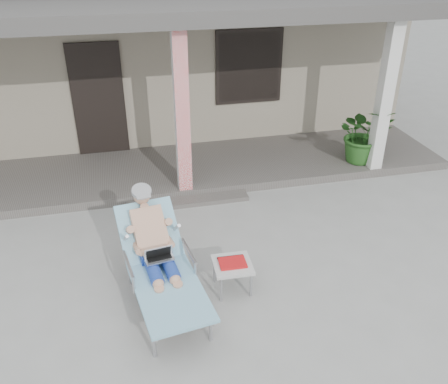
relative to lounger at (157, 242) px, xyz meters
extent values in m
plane|color=#9E9E99|center=(0.70, 0.27, -0.78)|extent=(60.00, 60.00, 0.00)
cube|color=#9F917E|center=(0.70, 6.77, 0.72)|extent=(10.00, 5.00, 3.00)
cube|color=black|center=(-0.60, 4.24, 0.42)|extent=(0.95, 0.06, 2.10)
cube|color=black|center=(2.30, 4.24, 0.87)|extent=(1.20, 0.06, 1.30)
cube|color=black|center=(2.30, 4.24, 0.87)|extent=(1.32, 0.05, 1.42)
cube|color=#605B56|center=(0.70, 3.27, -0.70)|extent=(10.00, 2.00, 0.15)
cube|color=red|center=(0.70, 2.42, 0.68)|extent=(0.22, 0.22, 2.61)
cube|color=silver|center=(4.20, 2.42, 0.68)|extent=(0.22, 0.22, 2.61)
cube|color=#474442|center=(0.70, 3.27, 2.10)|extent=(10.00, 2.30, 0.24)
cube|color=#605B56|center=(0.70, 2.12, -0.74)|extent=(2.00, 0.30, 0.07)
cylinder|color=#B7B7BC|center=(-0.18, -0.98, -0.59)|extent=(0.04, 0.04, 0.38)
cylinder|color=#B7B7BC|center=(0.45, -0.89, -0.59)|extent=(0.04, 0.04, 0.38)
cylinder|color=#B7B7BC|center=(-0.36, 0.28, -0.59)|extent=(0.04, 0.04, 0.38)
cylinder|color=#B7B7BC|center=(0.27, 0.37, -0.59)|extent=(0.04, 0.04, 0.38)
cube|color=#B7B7BC|center=(0.07, -0.48, -0.39)|extent=(0.80, 1.31, 0.03)
cube|color=#91C7E0|center=(0.07, -0.48, -0.36)|extent=(0.91, 1.37, 0.04)
cube|color=#B7B7BC|center=(-0.06, 0.42, -0.15)|extent=(0.71, 0.67, 0.50)
cube|color=#91C7E0|center=(-0.06, 0.42, -0.12)|extent=(0.82, 0.76, 0.56)
cylinder|color=#969698|center=(-0.10, 0.70, 0.33)|extent=(0.28, 0.28, 0.13)
cube|color=silver|center=(0.01, -0.04, -0.19)|extent=(0.37, 0.28, 0.24)
cube|color=beige|center=(0.89, -0.12, -0.40)|extent=(0.49, 0.49, 0.04)
cylinder|color=#B7B7BC|center=(0.70, -0.30, -0.60)|extent=(0.03, 0.03, 0.36)
cylinder|color=#B7B7BC|center=(1.07, -0.30, -0.60)|extent=(0.03, 0.03, 0.36)
cylinder|color=#B7B7BC|center=(0.70, 0.07, -0.60)|extent=(0.03, 0.03, 0.36)
cylinder|color=#B7B7BC|center=(1.07, 0.07, -0.60)|extent=(0.03, 0.03, 0.36)
cube|color=red|center=(0.89, -0.12, -0.37)|extent=(0.34, 0.26, 0.03)
cube|color=black|center=(0.89, 0.01, -0.37)|extent=(0.33, 0.03, 0.03)
imported|color=#26591E|center=(4.08, 2.71, -0.09)|extent=(1.11, 1.01, 1.08)
camera|label=1|loc=(-0.27, -4.62, 3.19)|focal=38.00mm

